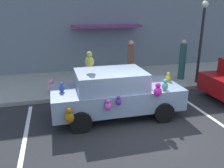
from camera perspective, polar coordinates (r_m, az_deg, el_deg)
name	(u,v)px	position (r m, az deg, el deg)	size (l,w,h in m)	color
ground_plane	(150,132)	(7.07, 9.36, -11.46)	(60.00, 60.00, 0.00)	#262628
sidewalk	(110,80)	(11.42, -0.60, 0.91)	(24.00, 4.00, 0.15)	gray
storefront_building	(100,13)	(13.00, -3.01, 16.97)	(24.00, 1.25, 6.40)	slate
parking_stripe_front	(199,110)	(8.92, 20.62, -5.91)	(0.12, 3.60, 0.01)	silver
parking_stripe_rear	(26,130)	(7.50, -20.20, -10.57)	(0.12, 3.60, 0.01)	silver
plush_covered_car	(115,93)	(7.69, 0.76, -2.13)	(4.23, 2.11, 2.20)	#7E8FA8
teddy_bear_on_sidewalk	(51,87)	(9.70, -14.61, -0.69)	(0.31, 0.26, 0.60)	pink
street_lamp_post	(202,34)	(11.17, 21.09, 11.38)	(0.28, 0.28, 3.59)	black
pedestrian_near_shopfront	(131,62)	(10.94, 4.58, 5.39)	(0.31, 0.31, 1.91)	brown
pedestrian_walking_past	(182,61)	(11.69, 16.82, 5.44)	(0.32, 0.32, 1.89)	#254C4C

